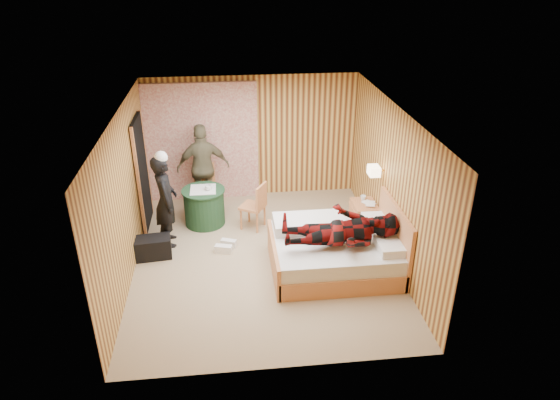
{
  "coord_description": "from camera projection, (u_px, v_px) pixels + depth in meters",
  "views": [
    {
      "loc": [
        -0.51,
        -7.05,
        4.59
      ],
      "look_at": [
        0.28,
        0.02,
        1.05
      ],
      "focal_mm": 32.0,
      "sensor_mm": 36.0,
      "label": 1
    }
  ],
  "objects": [
    {
      "name": "doorway",
      "position": [
        142.0,
        174.0,
        8.95
      ],
      "size": [
        0.06,
        0.9,
        2.05
      ],
      "primitive_type": "cube",
      "color": "black",
      "rests_on": "floor"
    },
    {
      "name": "curtain",
      "position": [
        202.0,
        143.0,
        9.9
      ],
      "size": [
        2.2,
        0.08,
        2.4
      ],
      "primitive_type": "cube",
      "color": "silver",
      "rests_on": "floor"
    },
    {
      "name": "man_at_table",
      "position": [
        203.0,
        167.0,
        9.64
      ],
      "size": [
        1.05,
        0.53,
        1.72
      ],
      "primitive_type": "imported",
      "rotation": [
        0.0,
        0.0,
        3.25
      ],
      "color": "brown",
      "rests_on": "floor"
    },
    {
      "name": "cup_nightstand",
      "position": [
        363.0,
        198.0,
        9.0
      ],
      "size": [
        0.13,
        0.13,
        0.09
      ],
      "primitive_type": "imported",
      "rotation": [
        0.0,
        0.0,
        0.36
      ],
      "color": "white",
      "rests_on": "nightstand"
    },
    {
      "name": "chair_near",
      "position": [
        256.0,
        203.0,
        9.04
      ],
      "size": [
        0.55,
        0.55,
        0.89
      ],
      "rotation": [
        0.0,
        0.0,
        -2.08
      ],
      "color": "tan",
      "rests_on": "floor"
    },
    {
      "name": "man_on_bed",
      "position": [
        342.0,
        222.0,
        7.47
      ],
      "size": [
        0.86,
        0.67,
        1.77
      ],
      "primitive_type": "imported",
      "rotation": [
        0.0,
        1.57,
        0.0
      ],
      "color": "#5F0A09",
      "rests_on": "bed"
    },
    {
      "name": "cup_table",
      "position": [
        208.0,
        188.0,
        9.06
      ],
      "size": [
        0.14,
        0.14,
        0.1
      ],
      "primitive_type": "imported",
      "rotation": [
        0.0,
        0.0,
        -0.14
      ],
      "color": "white",
      "rests_on": "round_table"
    },
    {
      "name": "round_table",
      "position": [
        204.0,
        206.0,
        9.27
      ],
      "size": [
        0.8,
        0.8,
        0.71
      ],
      "color": "#214828",
      "rests_on": "floor"
    },
    {
      "name": "book_lower",
      "position": [
        366.0,
        204.0,
        8.85
      ],
      "size": [
        0.26,
        0.28,
        0.02
      ],
      "primitive_type": "imported",
      "rotation": [
        0.0,
        0.0,
        0.58
      ],
      "color": "white",
      "rests_on": "nightstand"
    },
    {
      "name": "floor",
      "position": [
        263.0,
        257.0,
        8.37
      ],
      "size": [
        4.2,
        5.0,
        0.01
      ],
      "primitive_type": "cube",
      "color": "tan",
      "rests_on": "ground"
    },
    {
      "name": "ceiling",
      "position": [
        261.0,
        113.0,
        7.25
      ],
      "size": [
        4.2,
        5.0,
        0.01
      ],
      "primitive_type": "cube",
      "color": "silver",
      "rests_on": "wall_back"
    },
    {
      "name": "woman_standing",
      "position": [
        166.0,
        201.0,
        8.44
      ],
      "size": [
        0.47,
        0.65,
        1.63
      ],
      "primitive_type": "imported",
      "rotation": [
        0.0,
        0.0,
        1.72
      ],
      "color": "black",
      "rests_on": "floor"
    },
    {
      "name": "sneaker_right",
      "position": [
        223.0,
        249.0,
        8.49
      ],
      "size": [
        0.31,
        0.19,
        0.13
      ],
      "primitive_type": "cube",
      "rotation": [
        0.0,
        0.0,
        -0.26
      ],
      "color": "white",
      "rests_on": "floor"
    },
    {
      "name": "sneaker_left",
      "position": [
        229.0,
        243.0,
        8.67
      ],
      "size": [
        0.29,
        0.2,
        0.12
      ],
      "primitive_type": "cube",
      "rotation": [
        0.0,
        0.0,
        -0.37
      ],
      "color": "white",
      "rests_on": "floor"
    },
    {
      "name": "duffel_bag",
      "position": [
        152.0,
        248.0,
        8.31
      ],
      "size": [
        0.67,
        0.41,
        0.36
      ],
      "primitive_type": "cube",
      "rotation": [
        0.0,
        0.0,
        0.11
      ],
      "color": "black",
      "rests_on": "floor"
    },
    {
      "name": "wall_left",
      "position": [
        125.0,
        197.0,
        7.6
      ],
      "size": [
        0.02,
        5.0,
        2.5
      ],
      "primitive_type": "cube",
      "color": "#E4B957",
      "rests_on": "floor"
    },
    {
      "name": "wall_right",
      "position": [
        392.0,
        184.0,
        8.02
      ],
      "size": [
        0.02,
        5.0,
        2.5
      ],
      "primitive_type": "cube",
      "color": "#E4B957",
      "rests_on": "floor"
    },
    {
      "name": "chair_far",
      "position": [
        205.0,
        183.0,
        9.76
      ],
      "size": [
        0.43,
        0.43,
        0.93
      ],
      "rotation": [
        0.0,
        0.0,
        -0.01
      ],
      "color": "tan",
      "rests_on": "floor"
    },
    {
      "name": "wall_lamp",
      "position": [
        374.0,
        171.0,
        8.38
      ],
      "size": [
        0.26,
        0.24,
        0.16
      ],
      "color": "gold",
      "rests_on": "wall_right"
    },
    {
      "name": "book_upper",
      "position": [
        366.0,
        203.0,
        8.84
      ],
      "size": [
        0.22,
        0.26,
        0.02
      ],
      "primitive_type": "imported",
      "rotation": [
        0.0,
        0.0,
        -0.29
      ],
      "color": "white",
      "rests_on": "nightstand"
    },
    {
      "name": "nightstand",
      "position": [
        364.0,
        217.0,
        9.02
      ],
      "size": [
        0.43,
        0.59,
        0.57
      ],
      "color": "tan",
      "rests_on": "floor"
    },
    {
      "name": "wall_back",
      "position": [
        252.0,
        137.0,
        10.04
      ],
      "size": [
        4.2,
        0.02,
        2.5
      ],
      "primitive_type": "cube",
      "color": "#E4B957",
      "rests_on": "floor"
    },
    {
      "name": "bed",
      "position": [
        336.0,
        251.0,
        7.97
      ],
      "size": [
        1.99,
        1.55,
        1.07
      ],
      "color": "tan",
      "rests_on": "floor"
    }
  ]
}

